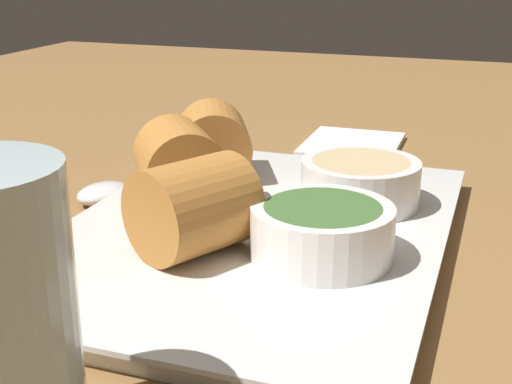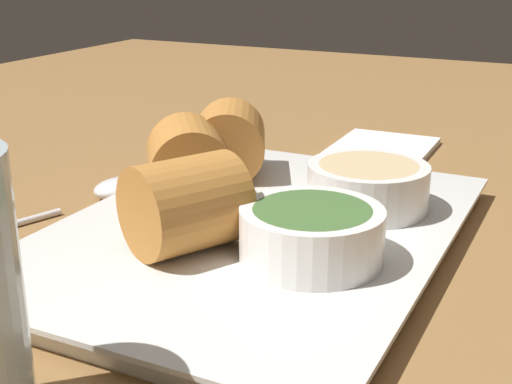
# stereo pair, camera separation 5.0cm
# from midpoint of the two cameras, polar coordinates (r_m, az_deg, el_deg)

# --- Properties ---
(table_surface) EXTENTS (1.80, 1.40, 0.02)m
(table_surface) POSITION_cam_midpoint_polar(r_m,az_deg,el_deg) (0.45, -6.77, -6.59)
(table_surface) COLOR olive
(table_surface) RESTS_ON ground
(serving_plate) EXTENTS (0.33, 0.24, 0.01)m
(serving_plate) POSITION_cam_midpoint_polar(r_m,az_deg,el_deg) (0.46, -3.10, -3.54)
(serving_plate) COLOR silver
(serving_plate) RESTS_ON table_surface
(roll_front_left) EXTENTS (0.08, 0.08, 0.06)m
(roll_front_left) POSITION_cam_midpoint_polar(r_m,az_deg,el_deg) (0.42, -8.47, -1.10)
(roll_front_left) COLOR #B77533
(roll_front_left) RESTS_ON serving_plate
(roll_front_right) EXTENTS (0.08, 0.08, 0.06)m
(roll_front_right) POSITION_cam_midpoint_polar(r_m,az_deg,el_deg) (0.50, -9.09, 2.43)
(roll_front_right) COLOR #B77533
(roll_front_right) RESTS_ON serving_plate
(roll_back_left) EXTENTS (0.08, 0.08, 0.06)m
(roll_back_left) POSITION_cam_midpoint_polar(r_m,az_deg,el_deg) (0.55, -6.09, 4.09)
(roll_back_left) COLOR #B77533
(roll_back_left) RESTS_ON serving_plate
(dipping_bowl_near) EXTENTS (0.08, 0.08, 0.03)m
(dipping_bowl_near) POSITION_cam_midpoint_polar(r_m,az_deg,el_deg) (0.41, 1.80, -3.13)
(dipping_bowl_near) COLOR white
(dipping_bowl_near) RESTS_ON serving_plate
(dipping_bowl_far) EXTENTS (0.08, 0.08, 0.03)m
(dipping_bowl_far) POSITION_cam_midpoint_polar(r_m,az_deg,el_deg) (0.49, 5.47, 0.85)
(dipping_bowl_far) COLOR white
(dipping_bowl_far) RESTS_ON serving_plate
(spoon) EXTENTS (0.19, 0.08, 0.02)m
(spoon) POSITION_cam_midpoint_polar(r_m,az_deg,el_deg) (0.55, -15.70, -0.58)
(spoon) COLOR silver
(spoon) RESTS_ON table_surface
(napkin) EXTENTS (0.11, 0.09, 0.01)m
(napkin) POSITION_cam_midpoint_polar(r_m,az_deg,el_deg) (0.69, 5.66, 3.75)
(napkin) COLOR white
(napkin) RESTS_ON table_surface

